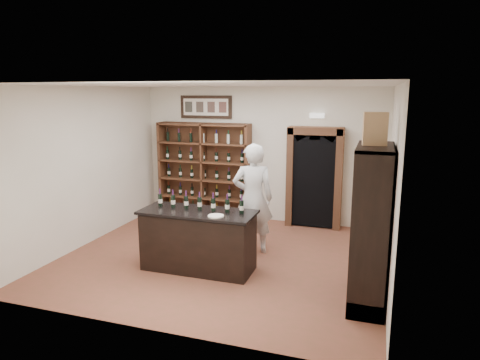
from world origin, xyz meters
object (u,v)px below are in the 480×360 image
Objects in this scene: wine_shelf at (205,170)px; wine_crate at (375,129)px; tasting_counter at (198,241)px; side_cabinet at (372,251)px; shopkeeper at (253,199)px; counter_bottle_0 at (160,200)px.

wine_crate is (3.76, -3.21, 1.32)m from wine_shelf.
tasting_counter is at bearing -69.44° from wine_shelf.
side_cabinet is 2.51m from shopkeeper.
tasting_counter is 0.95m from counter_bottle_0.
tasting_counter is at bearing 165.59° from wine_crate.
side_cabinet reaches higher than tasting_counter.
side_cabinet is at bearing -6.28° from tasting_counter.
wine_shelf is at bearing -65.50° from shopkeeper.
wine_shelf is at bearing 131.11° from wine_crate.
tasting_counter is 6.27× the size of counter_bottle_0.
wine_shelf is 2.87m from counter_bottle_0.
side_cabinet is (2.72, -0.30, 0.26)m from tasting_counter.
wine_shelf is 5.07× the size of wine_crate.
shopkeeper reaches higher than tasting_counter.
wine_shelf is 1.10× the size of shopkeeper.
side_cabinet reaches higher than counter_bottle_0.
tasting_counter is at bearing 41.34° from shopkeeper.
side_cabinet is at bearing -26.58° from wine_crate.
shopkeeper is at bearing 35.73° from counter_bottle_0.
shopkeeper is (-2.10, 1.35, 0.25)m from side_cabinet.
tasting_counter is 0.85× the size of side_cabinet.
counter_bottle_0 is 0.69× the size of wine_crate.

